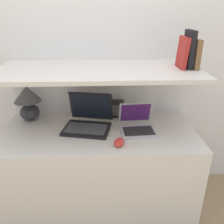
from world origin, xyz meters
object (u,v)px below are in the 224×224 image
router_box (115,109)px  book_red (183,53)px  computer_mouse (119,142)px  book_brown (194,54)px  book_black (189,49)px  laptop_large (88,121)px  laptop_small (137,125)px  table_lamp (28,101)px

router_box → book_red: 0.67m
router_box → book_red: book_red is taller
computer_mouse → router_box: 0.45m
computer_mouse → book_red: 0.74m
router_box → book_red: (0.44, -0.17, 0.47)m
book_brown → book_black: 0.05m
computer_mouse → book_black: book_black is taller
book_brown → book_black: bearing=-180.0°
laptop_large → router_box: size_ratio=2.87×
router_box → book_brown: 0.72m
router_box → book_brown: (0.52, -0.17, 0.47)m
router_box → laptop_small: bearing=-60.6°
laptop_small → laptop_large: bearing=170.2°
router_box → book_red: bearing=-20.9°
laptop_large → laptop_small: laptop_large is taller
table_lamp → router_box: table_lamp is taller
book_black → table_lamp: bearing=173.6°
book_red → table_lamp: bearing=173.3°
laptop_large → table_lamp: bearing=161.5°
table_lamp → router_box: bearing=3.2°
table_lamp → book_brown: (1.20, -0.13, 0.37)m
book_red → book_black: bearing=-0.0°
router_box → book_brown: book_brown is taller
router_box → computer_mouse: bearing=-90.0°
table_lamp → book_red: (1.12, -0.13, 0.38)m
book_brown → book_red: book_red is taller
computer_mouse → router_box: size_ratio=0.88×
laptop_large → book_brown: size_ratio=1.96×
laptop_large → book_red: book_red is taller
laptop_large → router_box: (0.21, 0.19, 0.01)m
computer_mouse → book_red: size_ratio=0.56×
laptop_small → book_red: size_ratio=1.27×
table_lamp → laptop_large: size_ratio=0.73×
book_black → book_red: (-0.04, 0.00, -0.02)m
laptop_small → book_red: (0.30, 0.09, 0.50)m
table_lamp → book_red: bearing=-6.7°
laptop_small → computer_mouse: laptop_small is taller
table_lamp → book_brown: 1.26m
router_box → book_red: size_ratio=0.64×
laptop_large → computer_mouse: 0.33m
table_lamp → computer_mouse: size_ratio=2.36×
laptop_large → router_box: 0.29m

